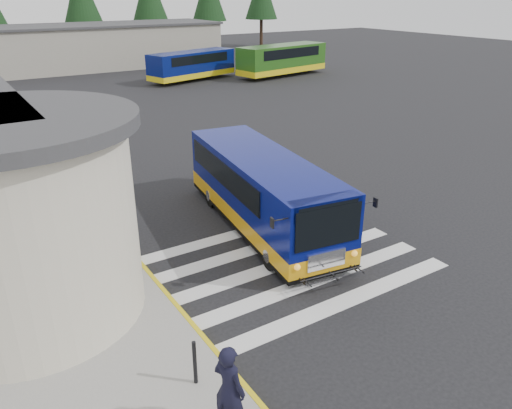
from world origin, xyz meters
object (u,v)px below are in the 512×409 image
transit_bus (263,194)px  far_bus_a (192,64)px  bollard (195,363)px  far_bus_b (282,59)px  pedestrian_b (71,319)px  pedestrian_a (229,389)px

transit_bus → far_bus_a: (10.97, 27.85, 0.21)m
bollard → far_bus_b: size_ratio=0.11×
far_bus_a → far_bus_b: far_bus_b is taller
pedestrian_b → bollard: bearing=24.9°
pedestrian_b → far_bus_b: far_bus_b is taller
pedestrian_b → bollard: size_ratio=1.50×
far_bus_b → pedestrian_b: bearing=127.7°
pedestrian_b → transit_bus: bearing=102.9°
pedestrian_b → far_bus_a: far_bus_a is taller
far_bus_a → far_bus_b: bearing=-120.7°
far_bus_b → pedestrian_a: bearing=133.1°
transit_bus → far_bus_b: bearing=61.7°
pedestrian_a → far_bus_b: 40.59m
far_bus_a → pedestrian_a: bearing=139.5°
transit_bus → far_bus_b: far_bus_b is taller
far_bus_a → far_bus_b: size_ratio=0.90×
bollard → far_bus_a: far_bus_a is taller
transit_bus → bollard: 7.63m
transit_bus → pedestrian_a: transit_bus is taller
transit_bus → pedestrian_b: (-7.00, -3.13, -0.27)m
pedestrian_b → bollard: (1.75, -2.39, -0.25)m
transit_bus → bollard: transit_bus is taller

